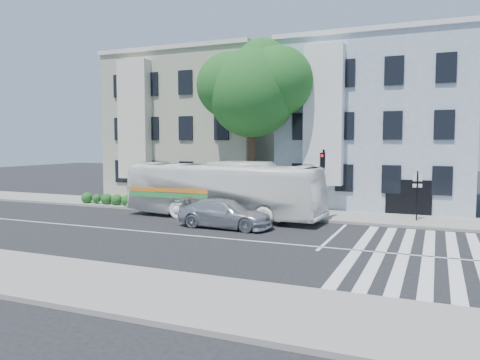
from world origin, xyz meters
The scene contains 11 objects.
ground centered at (0.00, 0.00, 0.00)m, with size 120.00×120.00×0.00m, color black.
sidewalk_far centered at (0.00, 8.00, 0.07)m, with size 80.00×4.00×0.15m, color gray.
sidewalk_near centered at (0.00, -8.00, 0.07)m, with size 80.00×4.00×0.15m, color gray.
building_left centered at (-7.00, 15.00, 5.50)m, with size 12.00×10.00×11.00m, color #9FA187.
building_right centered at (7.00, 15.00, 5.50)m, with size 12.00×10.00×11.00m, color #93A4AF.
street_tree centered at (0.06, 8.74, 7.83)m, with size 7.30×5.90×11.10m.
bus centered at (-0.51, 5.20, 1.65)m, with size 11.87×2.78×3.31m, color white.
sedan centered at (0.87, 2.55, 0.74)m, with size 5.07×2.06×1.47m, color silver.
hedge centered at (-7.44, 6.62, 0.50)m, with size 8.50×0.84×0.70m, color #2E6420, non-canonical shape.
traffic_signal centered at (5.08, 6.40, 2.59)m, with size 0.40×0.52×4.00m.
far_sign_pole centered at (9.95, 7.86, 1.85)m, with size 0.49×0.21×2.71m.
Camera 1 is at (10.90, -19.21, 4.42)m, focal length 35.00 mm.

